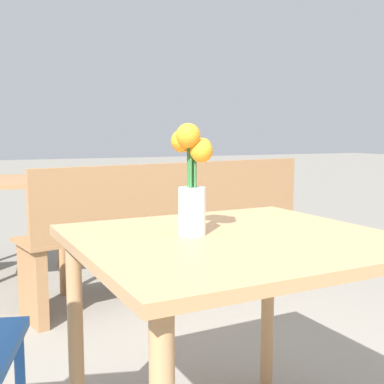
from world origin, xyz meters
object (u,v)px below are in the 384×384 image
Objects in this scene: bench_middle at (178,221)px; table_back at (4,195)px; flower_vase at (191,178)px; table_front at (234,271)px.

bench_middle is 1.21m from table_back.
flower_vase is at bearing -81.31° from table_back.
bench_middle is (0.52, 1.57, -0.15)m from table_front.
table_front is 2.83× the size of flower_vase.
flower_vase is 2.26m from table_back.
table_front is 0.29m from flower_vase.
table_front is 0.94× the size of table_back.
table_back is at bearing 98.69° from flower_vase.
bench_middle is 2.04× the size of table_back.
flower_vase is 0.33× the size of table_back.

